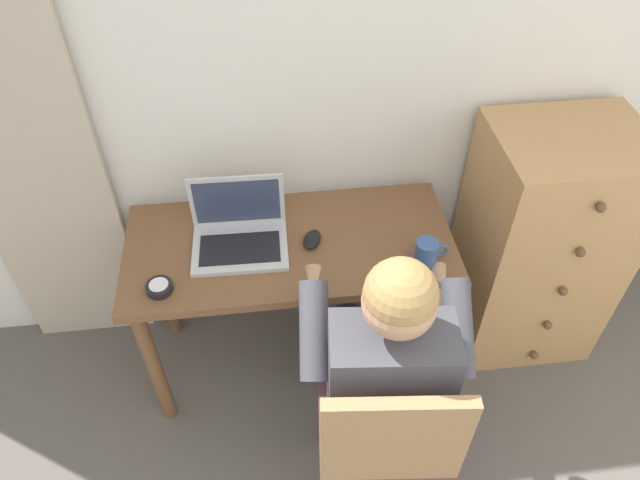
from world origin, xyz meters
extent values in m
cube|color=silver|center=(0.00, 2.20, 1.25)|extent=(4.80, 0.05, 2.50)
cube|color=#BCAD99|center=(-1.21, 2.13, 1.12)|extent=(0.51, 0.03, 2.25)
cube|color=brown|center=(-0.30, 1.85, 0.71)|extent=(1.20, 0.55, 0.03)
cylinder|color=brown|center=(-0.85, 1.63, 0.35)|extent=(0.06, 0.06, 0.69)
cylinder|color=brown|center=(0.24, 1.63, 0.35)|extent=(0.06, 0.06, 0.69)
cylinder|color=brown|center=(-0.85, 2.07, 0.35)|extent=(0.06, 0.06, 0.69)
cylinder|color=brown|center=(0.24, 2.07, 0.35)|extent=(0.06, 0.06, 0.69)
cube|color=tan|center=(0.72, 1.91, 0.53)|extent=(0.56, 0.47, 1.07)
sphere|color=brown|center=(0.72, 1.66, 0.11)|extent=(0.04, 0.04, 0.04)
sphere|color=brown|center=(0.72, 1.66, 0.32)|extent=(0.04, 0.04, 0.04)
sphere|color=brown|center=(0.72, 1.66, 0.53)|extent=(0.04, 0.04, 0.04)
sphere|color=brown|center=(0.72, 1.66, 0.75)|extent=(0.04, 0.04, 0.04)
sphere|color=brown|center=(0.72, 1.66, 0.96)|extent=(0.04, 0.04, 0.04)
cube|color=brown|center=(-0.05, 1.26, 0.43)|extent=(0.46, 0.44, 0.05)
cube|color=#9E754C|center=(-0.07, 1.08, 0.67)|extent=(0.42, 0.08, 0.42)
cylinder|color=#9E754C|center=(0.13, 1.40, 0.20)|extent=(0.04, 0.04, 0.41)
cylinder|color=#9E754C|center=(-0.21, 1.44, 0.20)|extent=(0.04, 0.04, 0.41)
cylinder|color=#33384C|center=(0.06, 1.47, 0.48)|extent=(0.18, 0.41, 0.14)
cylinder|color=#33384C|center=(-0.12, 1.49, 0.48)|extent=(0.18, 0.41, 0.14)
cylinder|color=#33384C|center=(0.08, 1.67, 0.24)|extent=(0.11, 0.11, 0.48)
cylinder|color=#33384C|center=(-0.10, 1.69, 0.24)|extent=(0.11, 0.11, 0.48)
cube|color=#3F3F47|center=(-0.06, 1.25, 0.71)|extent=(0.38, 0.23, 0.46)
cylinder|color=#3F3F47|center=(0.18, 1.36, 0.79)|extent=(0.12, 0.30, 0.25)
cylinder|color=#3F3F47|center=(-0.26, 1.40, 0.79)|extent=(0.12, 0.30, 0.25)
cylinder|color=tan|center=(0.20, 1.56, 0.68)|extent=(0.10, 0.27, 0.11)
cylinder|color=tan|center=(-0.24, 1.60, 0.68)|extent=(0.10, 0.27, 0.11)
sphere|color=tan|center=(-0.06, 1.26, 1.07)|extent=(0.20, 0.20, 0.20)
sphere|color=#9E7A47|center=(-0.06, 1.26, 1.10)|extent=(0.20, 0.20, 0.20)
cube|color=#B7BABF|center=(-0.48, 1.84, 0.73)|extent=(0.35, 0.25, 0.02)
cube|color=black|center=(-0.48, 1.83, 0.75)|extent=(0.29, 0.16, 0.00)
cube|color=#B7BABF|center=(-0.48, 1.96, 0.85)|extent=(0.34, 0.02, 0.22)
cube|color=#2D3851|center=(-0.48, 1.95, 0.85)|extent=(0.31, 0.01, 0.18)
ellipsoid|color=black|center=(-0.22, 1.84, 0.74)|extent=(0.09, 0.12, 0.03)
cylinder|color=black|center=(-0.76, 1.68, 0.74)|extent=(0.09, 0.09, 0.03)
cylinder|color=silver|center=(-0.76, 1.68, 0.76)|extent=(0.06, 0.06, 0.00)
cylinder|color=#33518C|center=(0.16, 1.70, 0.77)|extent=(0.08, 0.08, 0.09)
torus|color=#33518C|center=(0.22, 1.70, 0.78)|extent=(0.06, 0.01, 0.06)
camera|label=1|loc=(-0.37, 0.34, 2.24)|focal=32.87mm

